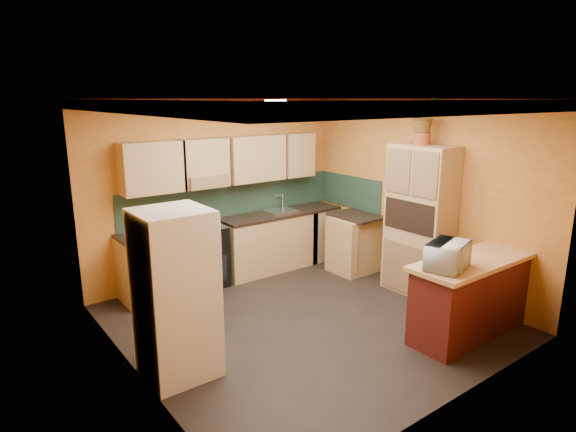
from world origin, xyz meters
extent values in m
plane|color=black|center=(0.00, 0.00, 0.00)|extent=(4.20, 4.20, 0.00)
cube|color=white|center=(0.00, 0.00, 2.70)|extent=(4.20, 4.20, 0.04)
cube|color=#D18638|center=(0.00, 2.10, 1.35)|extent=(4.20, 0.04, 2.70)
cube|color=#D18638|center=(0.00, -2.10, 1.35)|extent=(4.20, 0.04, 2.70)
cube|color=#D18638|center=(-2.10, 0.00, 1.35)|extent=(0.04, 4.20, 2.70)
cube|color=#D18638|center=(2.10, 0.00, 1.35)|extent=(0.04, 4.20, 2.70)
cube|color=#1E3729|center=(0.25, 2.09, 1.19)|extent=(3.70, 0.02, 0.53)
cube|color=#1E3729|center=(2.09, 1.40, 1.19)|extent=(0.02, 1.40, 0.53)
cube|color=tan|center=(0.10, 1.93, 1.80)|extent=(3.10, 0.34, 0.70)
cylinder|color=white|center=(0.00, 0.60, 2.66)|extent=(0.26, 0.26, 0.06)
cube|color=tan|center=(0.16, 1.80, 0.44)|extent=(3.65, 0.60, 0.88)
cube|color=black|center=(0.16, 1.80, 0.90)|extent=(3.65, 0.62, 0.04)
cube|color=black|center=(-0.46, 1.80, 0.46)|extent=(0.58, 0.58, 0.91)
cube|color=silver|center=(0.94, 1.80, 0.94)|extent=(0.48, 0.40, 0.03)
cube|color=tan|center=(1.80, 0.92, 0.44)|extent=(0.60, 0.80, 0.88)
cube|color=black|center=(1.80, 0.92, 0.90)|extent=(0.62, 0.80, 0.04)
cube|color=white|center=(-1.75, -0.16, 0.85)|extent=(0.68, 0.66, 1.70)
cube|color=tan|center=(1.85, -0.24, 1.05)|extent=(0.48, 0.90, 2.10)
cylinder|color=#964024|center=(1.85, -0.19, 2.18)|extent=(0.22, 0.22, 0.16)
imported|color=tan|center=(1.85, -0.19, 2.49)|extent=(0.44, 0.39, 0.45)
cube|color=#541613|center=(1.42, -1.43, 0.44)|extent=(1.80, 0.55, 0.88)
cube|color=tan|center=(1.42, -1.43, 0.91)|extent=(1.90, 0.65, 0.05)
imported|color=white|center=(0.80, -1.43, 1.08)|extent=(0.61, 0.50, 0.29)
camera|label=1|loc=(-3.49, -4.31, 2.72)|focal=30.00mm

